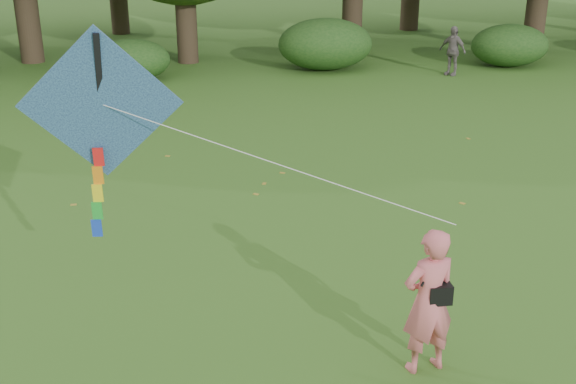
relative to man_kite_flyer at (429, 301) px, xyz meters
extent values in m
plane|color=#265114|center=(-0.50, 0.73, -1.00)|extent=(100.00, 100.00, 0.00)
imported|color=#DB676C|center=(0.00, 0.00, 0.00)|extent=(0.81, 0.62, 1.99)
imported|color=slate|center=(6.79, 16.96, -0.12)|extent=(0.98, 1.06, 1.75)
cube|color=black|center=(0.12, -0.03, 0.12)|extent=(0.30, 0.20, 0.26)
cylinder|color=black|center=(0.00, -0.04, 0.50)|extent=(0.33, 0.14, 0.47)
cube|color=#264EA6|center=(-3.98, 1.85, 2.24)|extent=(2.14, 0.42, 2.11)
cube|color=black|center=(-3.98, 1.88, 2.24)|extent=(0.18, 0.56, 1.91)
cylinder|color=white|center=(-1.86, 0.90, 1.65)|extent=(4.24, 1.91, 1.19)
cube|color=red|center=(-4.08, 1.87, 1.51)|extent=(0.14, 0.06, 0.26)
cube|color=orange|center=(-4.11, 1.87, 1.25)|extent=(0.14, 0.06, 0.26)
cube|color=yellow|center=(-4.14, 1.87, 0.99)|extent=(0.14, 0.06, 0.26)
cube|color=green|center=(-4.17, 1.87, 0.73)|extent=(0.14, 0.06, 0.26)
cube|color=blue|center=(-4.20, 1.87, 0.47)|extent=(0.14, 0.06, 0.26)
cylinder|color=#3A2D1E|center=(-8.50, 21.73, 0.93)|extent=(0.88, 0.88, 3.85)
cylinder|color=#3A2D1E|center=(-2.50, 20.73, 0.58)|extent=(0.80, 0.80, 3.15)
cylinder|color=#3A2D1E|center=(4.50, 22.73, 0.84)|extent=(0.86, 0.86, 3.67)
cylinder|color=#3A2D1E|center=(11.50, 20.23, 0.72)|extent=(0.83, 0.83, 3.43)
ellipsoid|color=#264919|center=(-4.50, 17.83, -0.28)|extent=(2.66, 2.09, 1.42)
ellipsoid|color=#264919|center=(2.50, 18.63, -0.06)|extent=(3.50, 2.75, 1.88)
ellipsoid|color=#264919|center=(9.50, 18.13, -0.21)|extent=(2.94, 2.31, 1.58)
cube|color=olive|center=(-1.22, 7.05, -0.99)|extent=(0.11, 0.14, 0.01)
cube|color=olive|center=(2.63, 5.30, -0.99)|extent=(0.14, 0.14, 0.01)
cube|color=olive|center=(4.46, 9.51, -0.99)|extent=(0.11, 0.14, 0.01)
cube|color=olive|center=(-3.31, 9.28, -0.99)|extent=(0.14, 0.12, 0.01)
cube|color=olive|center=(-0.73, 7.67, -0.99)|extent=(0.14, 0.13, 0.01)
cube|color=olive|center=(-1.47, 6.45, -0.99)|extent=(0.14, 0.14, 0.01)
cube|color=olive|center=(-5.20, 6.45, -0.99)|extent=(0.13, 0.09, 0.01)
camera|label=1|loc=(-2.98, -7.58, 4.62)|focal=45.00mm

